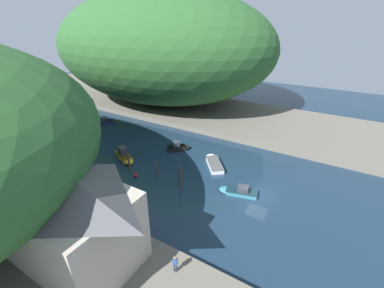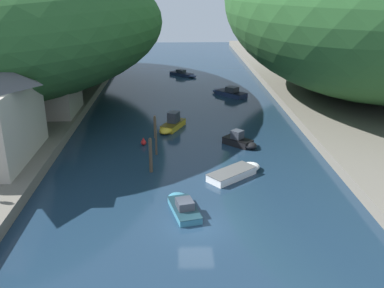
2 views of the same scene
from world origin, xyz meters
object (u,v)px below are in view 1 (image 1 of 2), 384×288
Objects in this scene: boat_navy_launch at (124,156)px; boat_moored_right at (238,191)px; boat_small_dinghy at (99,122)px; waterfront_building at (68,214)px; person_on_quay at (175,263)px; boat_open_rowboat at (179,147)px; channel_buoy_near at (136,175)px; boat_yellow_tender at (214,162)px; boat_red_skiff at (31,120)px.

boat_moored_right is (0.98, -18.52, -0.22)m from boat_navy_launch.
boat_navy_launch is 0.90× the size of boat_small_dinghy.
person_on_quay is (3.08, -8.17, -3.76)m from waterfront_building.
person_on_quay reaches higher than boat_navy_launch.
boat_navy_launch is 22.65m from person_on_quay.
boat_small_dinghy is 40.05m from person_on_quay.
waterfront_building is 2.31× the size of boat_navy_launch.
waterfront_building reaches higher than boat_open_rowboat.
channel_buoy_near is 17.02m from person_on_quay.
boat_yellow_tender is 3.23× the size of person_on_quay.
boat_red_skiff is 1.03× the size of boat_moored_right.
channel_buoy_near is (-2.87, -4.92, -0.24)m from boat_navy_launch.
boat_open_rowboat is at bearing -75.93° from person_on_quay.
boat_yellow_tender is 0.98× the size of boat_small_dinghy.
channel_buoy_near is (-4.81, -34.32, -0.01)m from boat_red_skiff.
boat_open_rowboat is 0.67× the size of boat_small_dinghy.
boat_red_skiff is 6.12× the size of channel_buoy_near.
person_on_quay is (-13.93, -0.01, 1.64)m from boat_moored_right.
boat_navy_launch reaches higher than boat_small_dinghy.
boat_red_skiff is 35.27m from boat_open_rowboat.
boat_small_dinghy reaches higher than boat_red_skiff.
boat_open_rowboat is at bearing 166.96° from boat_navy_launch.
boat_moored_right reaches higher than channel_buoy_near.
boat_navy_launch is at bearing -53.86° from person_on_quay.
boat_yellow_tender is at bearing 33.83° from boat_open_rowboat.
boat_navy_launch is (16.04, 10.36, -5.19)m from waterfront_building.
boat_navy_launch is at bearing -161.26° from boat_small_dinghy.
boat_small_dinghy is at bearing 61.16° from channel_buoy_near.
boat_red_skiff is 29.47m from boat_navy_launch.
waterfront_building is at bearing 140.12° from boat_moored_right.
boat_open_rowboat is 2.20× the size of person_on_quay.
person_on_quay is at bearing -164.98° from boat_small_dinghy.
person_on_quay is at bearing -111.87° from boat_yellow_tender.
boat_moored_right is at bearing 18.92° from boat_open_rowboat.
boat_navy_launch is at bearing 165.55° from boat_yellow_tender.
waterfront_building is 2.12× the size of boat_yellow_tender.
boat_red_skiff is (17.97, 39.77, -5.42)m from waterfront_building.
person_on_quay reaches higher than boat_red_skiff.
waterfront_building reaches higher than boat_moored_right.
boat_moored_right is 1.35× the size of boat_open_rowboat.
boat_navy_launch reaches higher than boat_moored_right.
boat_yellow_tender is 13.93m from boat_navy_launch.
boat_small_dinghy is (7.32, 33.89, 0.09)m from boat_moored_right.
boat_moored_right is 2.97× the size of person_on_quay.
boat_open_rowboat reaches higher than boat_yellow_tender.
waterfront_building is at bearing -33.78° from boat_open_rowboat.
boat_moored_right is 14.03m from person_on_quay.
boat_yellow_tender is at bearing 139.13° from boat_navy_launch.
boat_small_dinghy reaches higher than boat_moored_right.
boat_small_dinghy is 3.30× the size of person_on_quay.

